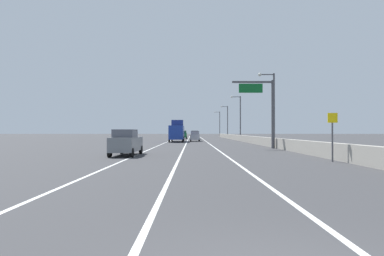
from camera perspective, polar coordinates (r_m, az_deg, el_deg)
ground_plane at (r=67.48m, az=0.95°, el=-2.20°), size 320.00×320.00×0.00m
lane_stripe_left at (r=58.64m, az=-4.29°, el=-2.43°), size 0.16×130.00×0.00m
lane_stripe_center at (r=58.48m, az=-0.86°, el=-2.44°), size 0.16×130.00×0.00m
lane_stripe_right at (r=58.53m, az=2.57°, el=-2.44°), size 0.16×130.00×0.00m
jersey_barrier_right at (r=44.49m, az=12.36°, el=-2.30°), size 0.60×120.00×1.10m
overhead_sign_gantry at (r=35.20m, az=13.46°, el=4.06°), size 4.68×0.36×7.50m
speed_advisory_sign at (r=20.90m, az=24.35°, el=-0.86°), size 0.60×0.11×3.00m
lamp_post_right_second at (r=40.77m, az=14.42°, el=4.35°), size 2.14×0.44×9.30m
lamp_post_right_third at (r=65.74m, az=8.62°, el=2.46°), size 2.14×0.44×9.30m
lamp_post_right_fourth at (r=91.11m, az=6.37°, el=1.61°), size 2.14×0.44×9.30m
lamp_post_right_fifth at (r=116.54m, az=4.97°, el=1.12°), size 2.14×0.44×9.30m
car_gray_0 at (r=24.62m, az=-11.96°, el=-2.62°), size 1.85×4.66×2.01m
car_green_1 at (r=77.22m, az=-1.62°, el=-1.24°), size 1.83×4.68×2.04m
car_black_2 at (r=71.12m, az=0.51°, el=-1.32°), size 1.87×4.13×2.00m
car_silver_3 at (r=58.64m, az=0.55°, el=-1.51°), size 1.83×4.40×1.90m
box_truck at (r=55.65m, az=-2.76°, el=-0.69°), size 2.49×8.80×3.94m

